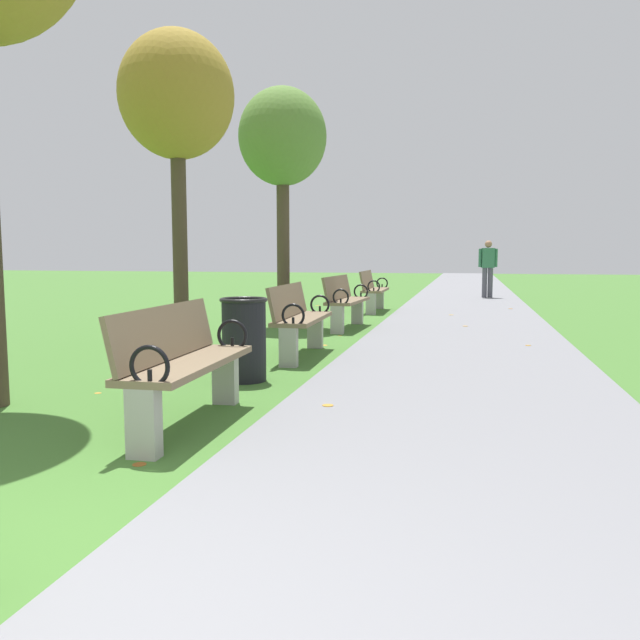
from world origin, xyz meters
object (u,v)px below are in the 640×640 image
park_bench_3 (299,318)px  pedestrian_walking (488,266)px  tree_3 (177,99)px  park_bench_5 (373,290)px  tree_4 (283,140)px  park_bench_4 (345,300)px  trash_bin (244,339)px  park_bench_2 (183,362)px

park_bench_3 → pedestrian_walking: (2.58, 11.14, 0.44)m
tree_3 → park_bench_5: bearing=73.8°
tree_3 → tree_4: size_ratio=1.01×
pedestrian_walking → park_bench_3: bearing=-103.0°
park_bench_4 → trash_bin: 4.61m
park_bench_3 → park_bench_5: size_ratio=1.00×
tree_3 → tree_4: (0.57, 2.93, -0.05)m
park_bench_5 → trash_bin: 7.88m
pedestrian_walking → trash_bin: bearing=-102.1°
park_bench_4 → tree_3: (-1.73, -2.70, 2.80)m
park_bench_5 → tree_4: tree_4 is taller
park_bench_3 → park_bench_5: 6.30m
park_bench_3 → tree_3: 3.31m
park_bench_4 → park_bench_5: same height
park_bench_2 → park_bench_5: same height
park_bench_5 → pedestrian_walking: (2.58, 4.84, 0.44)m
park_bench_4 → park_bench_5: bearing=90.0°
park_bench_3 → park_bench_2: bearing=-90.0°
park_bench_3 → trash_bin: size_ratio=1.92×
tree_3 → tree_4: 2.98m
tree_4 → trash_bin: 5.69m
park_bench_2 → tree_4: 7.19m
park_bench_3 → trash_bin: park_bench_3 is taller
park_bench_2 → tree_4: size_ratio=0.39×
tree_4 → pedestrian_walking: tree_4 is taller
park_bench_2 → park_bench_5: (-0.00, 9.59, 0.00)m
park_bench_2 → tree_3: size_ratio=0.39×
park_bench_2 → trash_bin: size_ratio=1.92×
park_bench_2 → tree_4: bearing=100.0°
park_bench_5 → trash_bin: park_bench_5 is taller
park_bench_4 → pedestrian_walking: 8.52m
park_bench_2 → pedestrian_walking: 14.66m
park_bench_4 → trash_bin: size_ratio=1.93×
tree_4 → park_bench_4: bearing=-11.3°
park_bench_3 → tree_4: tree_4 is taller
park_bench_5 → park_bench_4: bearing=-90.0°
park_bench_2 → pedestrian_walking: size_ratio=1.00×
park_bench_2 → park_bench_5: bearing=90.0°
pedestrian_walking → trash_bin: (-2.72, -12.72, -0.50)m
park_bench_2 → tree_3: bearing=115.6°
park_bench_3 → tree_4: (-1.16, 3.26, 2.75)m
park_bench_4 → tree_3: bearing=-122.7°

